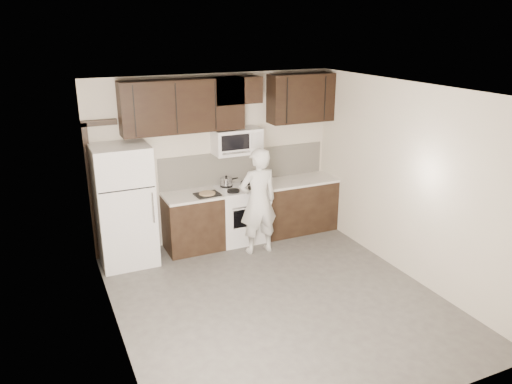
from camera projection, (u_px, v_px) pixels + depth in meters
floor at (277, 299)px, 6.53m from camera, size 4.50×4.50×0.00m
back_wall at (215, 159)px, 8.04m from camera, size 4.00×0.00×4.00m
ceiling at (280, 90)px, 5.66m from camera, size 4.50×4.50×0.00m
counter_run at (257, 211)px, 8.29m from camera, size 2.95×0.64×0.91m
stove at (241, 214)px, 8.17m from camera, size 0.76×0.66×0.94m
backsplash at (244, 166)px, 8.28m from camera, size 2.90×0.02×0.54m
upper_cabinets at (230, 101)px, 7.67m from camera, size 3.48×0.35×0.78m
microwave at (237, 141)px, 7.89m from camera, size 0.76×0.42×0.40m
refrigerator at (125, 206)px, 7.26m from camera, size 0.80×0.76×1.80m
door_trim at (93, 180)px, 7.28m from camera, size 0.50×0.08×2.12m
saucepan at (226, 182)px, 8.06m from camera, size 0.33×0.19×0.18m
baking_tray at (207, 194)px, 7.67m from camera, size 0.39×0.31×0.02m
pizza at (207, 193)px, 7.67m from camera, size 0.27×0.27×0.02m
person at (258, 201)px, 7.63m from camera, size 0.61×0.40×1.67m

